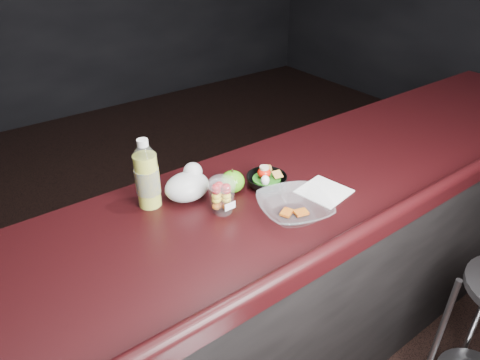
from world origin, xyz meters
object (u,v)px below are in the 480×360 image
lemonade_bottle (147,178)px  snack_bowl (266,180)px  green_apple (233,182)px  fruit_cup (222,194)px  takeout_bowl (294,208)px

lemonade_bottle → snack_bowl: bearing=-20.9°
lemonade_bottle → green_apple: size_ratio=2.75×
lemonade_bottle → fruit_cup: size_ratio=1.84×
green_apple → snack_bowl: size_ratio=0.46×
green_apple → fruit_cup: bearing=-141.2°
lemonade_bottle → snack_bowl: size_ratio=1.27×
lemonade_bottle → takeout_bowl: bearing=-43.8°
fruit_cup → snack_bowl: size_ratio=0.69×
fruit_cup → green_apple: size_ratio=1.50×
snack_bowl → green_apple: bearing=156.5°
snack_bowl → takeout_bowl: bearing=-101.2°
takeout_bowl → green_apple: bearing=107.9°
snack_bowl → takeout_bowl: (-0.04, -0.19, 0.00)m
green_apple → lemonade_bottle: bearing=160.2°
lemonade_bottle → green_apple: (0.28, -0.10, -0.06)m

